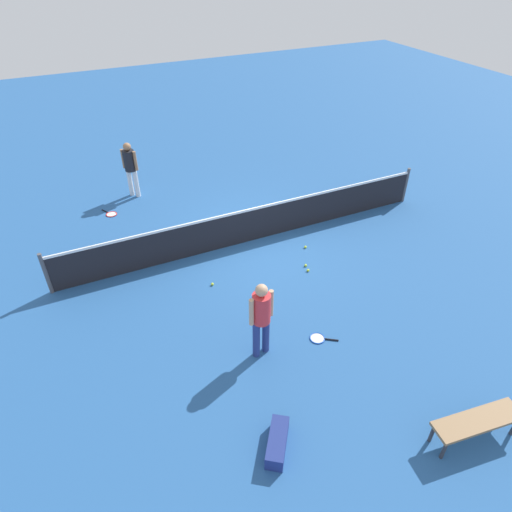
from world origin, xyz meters
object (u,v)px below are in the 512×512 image
player_near_side (261,315)px  courtside_bench (477,422)px  tennis_racket_near_player (319,338)px  equipment_bag (278,440)px  tennis_ball_midcourt (305,247)px  player_far_side (130,165)px  tennis_racket_far_player (111,214)px  tennis_ball_near_player (212,284)px  tennis_ball_by_net (306,265)px  tennis_ball_baseline (308,270)px

player_near_side → courtside_bench: 3.88m
tennis_racket_near_player → equipment_bag: size_ratio=0.71×
tennis_racket_near_player → tennis_ball_midcourt: bearing=64.8°
player_far_side → tennis_racket_far_player: player_far_side is taller
player_far_side → equipment_bag: player_far_side is taller
player_far_side → courtside_bench: player_far_side is taller
tennis_ball_near_player → courtside_bench: size_ratio=0.04×
player_near_side → courtside_bench: player_near_side is taller
player_far_side → tennis_racket_far_player: (-0.90, -0.83, -1.00)m
player_near_side → player_far_side: 7.42m
player_far_side → courtside_bench: bearing=-73.5°
tennis_ball_by_net → courtside_bench: courtside_bench is taller
courtside_bench → tennis_ball_baseline: bearing=92.1°
tennis_ball_midcourt → tennis_ball_baseline: same height
player_far_side → tennis_ball_near_player: (0.64, -5.07, -0.98)m
tennis_ball_midcourt → tennis_ball_baseline: bearing=-116.3°
tennis_racket_far_player → tennis_ball_by_net: 5.95m
tennis_racket_far_player → tennis_ball_by_net: bearing=-49.6°
tennis_ball_by_net → player_far_side: bearing=118.9°
player_far_side → tennis_ball_near_player: player_far_side is taller
tennis_racket_far_player → tennis_ball_by_net: tennis_ball_by_net is taller
player_near_side → courtside_bench: bearing=-53.0°
player_far_side → equipment_bag: bearing=-88.9°
courtside_bench → player_far_side: bearing=106.5°
tennis_ball_midcourt → equipment_bag: (-3.16, -4.57, 0.11)m
player_far_side → tennis_racket_near_player: player_far_side is taller
player_near_side → tennis_racket_near_player: player_near_side is taller
player_near_side → tennis_racket_far_player: (-1.69, 6.55, -1.00)m
player_far_side → tennis_ball_midcourt: player_far_side is taller
player_near_side → tennis_ball_midcourt: bearing=46.5°
tennis_ball_near_player → tennis_ball_by_net: 2.33m
tennis_racket_far_player → courtside_bench: size_ratio=0.39×
tennis_racket_far_player → equipment_bag: 8.49m
courtside_bench → tennis_ball_near_player: bearing=114.5°
tennis_racket_near_player → courtside_bench: size_ratio=0.38×
equipment_bag → player_far_side: bearing=91.1°
player_far_side → tennis_racket_far_player: size_ratio=2.87×
tennis_racket_near_player → tennis_ball_midcourt: size_ratio=8.78×
player_far_side → tennis_ball_by_net: player_far_side is taller
player_far_side → courtside_bench: size_ratio=1.10×
tennis_racket_near_player → tennis_ball_by_net: (0.97, 2.19, 0.02)m
tennis_racket_near_player → tennis_ball_near_player: (-1.35, 2.48, 0.02)m
tennis_ball_midcourt → player_far_side: bearing=125.5°
tennis_racket_near_player → tennis_racket_far_player: size_ratio=0.98×
tennis_ball_by_net → courtside_bench: bearing=-88.5°
equipment_bag → courtside_bench: bearing=-22.3°
tennis_racket_far_player → tennis_ball_near_player: tennis_ball_near_player is taller
player_far_side → tennis_ball_baseline: bearing=-62.4°
tennis_ball_by_net → tennis_ball_baseline: 0.20m
tennis_ball_midcourt → player_near_side: bearing=-133.5°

